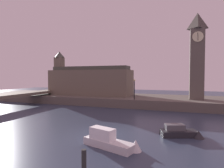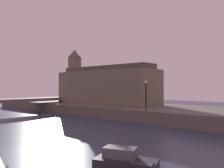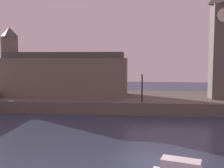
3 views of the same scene
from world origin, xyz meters
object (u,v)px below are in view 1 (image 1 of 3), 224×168
(mooring_post_right, at_px, (84,167))
(streetlamp, at_px, (134,87))
(boat_ferry_white, at_px, (113,142))
(boat_barge_dark, at_px, (183,132))
(parliament_hall, at_px, (89,81))
(clock_tower, at_px, (197,55))

(mooring_post_right, bearing_deg, streetlamp, 96.84)
(boat_ferry_white, xyz_separation_m, boat_barge_dark, (5.04, 4.71, -0.11))
(parliament_hall, xyz_separation_m, boat_ferry_white, (13.54, -23.20, -3.95))
(parliament_hall, height_order, streetlamp, parliament_hall)
(clock_tower, relative_size, boat_barge_dark, 3.57)
(clock_tower, distance_m, parliament_hall, 21.44)
(parliament_hall, bearing_deg, streetlamp, -25.05)
(mooring_post_right, height_order, boat_ferry_white, mooring_post_right)
(streetlamp, bearing_deg, mooring_post_right, -83.16)
(clock_tower, bearing_deg, streetlamp, -158.35)
(streetlamp, relative_size, mooring_post_right, 1.94)
(mooring_post_right, bearing_deg, boat_ferry_white, 92.93)
(clock_tower, distance_m, streetlamp, 11.90)
(clock_tower, relative_size, boat_ferry_white, 2.94)
(parliament_hall, bearing_deg, clock_tower, -3.36)
(streetlamp, distance_m, boat_barge_dark, 15.68)
(parliament_hall, bearing_deg, mooring_post_right, -63.96)
(clock_tower, relative_size, streetlamp, 4.25)
(streetlamp, bearing_deg, clock_tower, 21.65)
(parliament_hall, height_order, boat_ferry_white, parliament_hall)
(parliament_hall, distance_m, boat_barge_dark, 26.52)
(parliament_hall, xyz_separation_m, streetlamp, (11.03, -5.15, -0.77))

